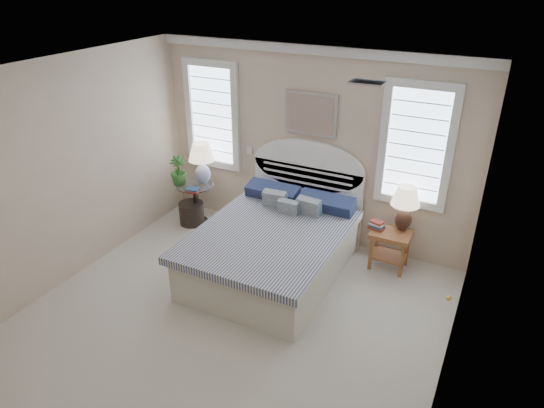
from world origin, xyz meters
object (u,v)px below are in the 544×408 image
(side_table_left, at_px, (196,199))
(floor_pot, at_px, (192,213))
(bed, at_px, (276,243))
(lamp_left, at_px, (202,159))
(lamp_right, at_px, (405,203))
(nightstand_right, at_px, (390,242))

(side_table_left, xyz_separation_m, floor_pot, (-0.05, -0.07, -0.22))
(bed, height_order, lamp_left, bed)
(floor_pot, xyz_separation_m, lamp_right, (3.10, 0.32, 0.72))
(side_table_left, height_order, nightstand_right, side_table_left)
(bed, bearing_deg, lamp_right, 31.13)
(side_table_left, bearing_deg, floor_pot, -128.43)
(bed, height_order, floor_pot, bed)
(nightstand_right, height_order, floor_pot, nightstand_right)
(side_table_left, relative_size, nightstand_right, 1.19)
(bed, height_order, lamp_right, bed)
(side_table_left, bearing_deg, bed, -19.74)
(side_table_left, xyz_separation_m, nightstand_right, (2.95, 0.10, -0.00))
(bed, bearing_deg, lamp_left, 155.65)
(floor_pot, relative_size, lamp_right, 0.63)
(side_table_left, xyz_separation_m, lamp_right, (3.04, 0.25, 0.51))
(bed, xyz_separation_m, lamp_right, (1.39, 0.84, 0.51))
(side_table_left, height_order, lamp_right, lamp_right)
(bed, relative_size, side_table_left, 3.61)
(floor_pot, distance_m, lamp_left, 0.87)
(side_table_left, height_order, floor_pot, side_table_left)
(bed, distance_m, lamp_left, 1.85)
(lamp_left, relative_size, lamp_right, 1.06)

